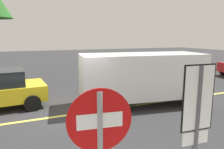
{
  "coord_description": "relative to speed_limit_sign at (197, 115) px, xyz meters",
  "views": [
    {
      "loc": [
        -1.53,
        -7.5,
        2.89
      ],
      "look_at": [
        2.01,
        0.84,
        1.27
      ],
      "focal_mm": 33.56,
      "sensor_mm": 36.0,
      "label": 1
    }
  ],
  "objects": [
    {
      "name": "white_van",
      "position": [
        2.37,
        5.42,
        -0.5
      ],
      "size": [
        5.44,
        2.87,
        2.2
      ],
      "color": "white",
      "rests_on": "ground_plane"
    },
    {
      "name": "ground_plane",
      "position": [
        -0.75,
        5.32,
        -1.76
      ],
      "size": [
        80.0,
        80.0,
        0.0
      ],
      "primitive_type": "plane",
      "color": "#2D2D30"
    },
    {
      "name": "speed_limit_sign",
      "position": [
        0.0,
        0.0,
        0.0
      ],
      "size": [
        0.54,
        0.06,
        2.52
      ],
      "color": "#4C4C51",
      "rests_on": "ground_plane"
    },
    {
      "name": "lane_marking_centre",
      "position": [
        2.25,
        5.32,
        -1.76
      ],
      "size": [
        28.0,
        0.16,
        0.01
      ],
      "primitive_type": "cube",
      "color": "#E0D14C"
    }
  ]
}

